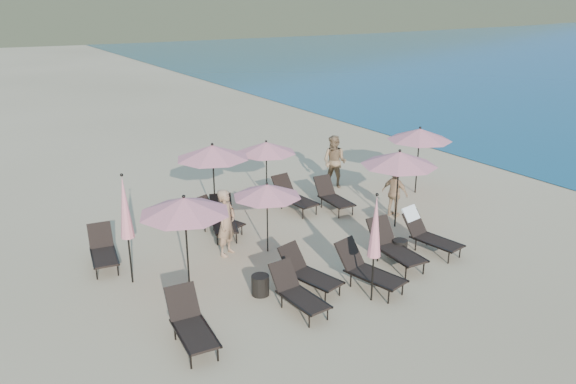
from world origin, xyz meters
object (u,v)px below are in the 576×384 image
lounger_10 (333,196)px  umbrella_open_0 (184,206)px  lounger_5 (427,232)px  umbrella_open_1 (267,191)px  lounger_1 (297,292)px  umbrella_open_5 (420,134)px  side_table_0 (260,285)px  beachgoer_b (335,162)px  lounger_8 (223,218)px  beachgoer_c (395,193)px  lounger_0 (191,323)px  umbrella_closed_0 (375,227)px  lounger_6 (103,250)px  umbrella_open_3 (213,152)px  umbrella_open_2 (399,159)px  side_table_1 (400,248)px  beachgoer_a (226,222)px  lounger_7 (217,218)px  umbrella_open_4 (266,147)px  lounger_3 (367,269)px  lounger_4 (394,246)px  lounger_2 (308,272)px  umbrella_closed_1 (125,208)px  lounger_9 (293,196)px

lounger_10 → umbrella_open_0: (-5.95, -2.25, 1.60)m
lounger_5 → umbrella_open_1: bearing=140.0°
lounger_1 → umbrella_open_5: 9.05m
side_table_0 → beachgoer_b: (6.09, 5.34, 0.71)m
lounger_8 → beachgoer_c: size_ratio=1.19×
lounger_0 → umbrella_closed_0: size_ratio=0.67×
side_table_0 → umbrella_open_0: bearing=132.6°
lounger_10 → beachgoer_c: (1.27, -1.53, 0.32)m
lounger_0 → beachgoer_c: (8.12, 3.01, 0.31)m
umbrella_open_5 → side_table_0: (-8.17, -3.32, -1.87)m
lounger_6 → umbrella_open_3: 4.44m
lounger_0 → lounger_1: (2.51, -0.04, -0.03)m
lounger_8 → side_table_0: (-0.85, -3.69, -0.22)m
lounger_6 → lounger_10: bearing=10.0°
umbrella_closed_0 → lounger_5: bearing=23.0°
lounger_10 → umbrella_open_5: bearing=-0.7°
umbrella_open_2 → beachgoer_c: bearing=50.4°
lounger_6 → side_table_0: lounger_6 is taller
lounger_5 → lounger_8: 5.79m
lounger_1 → umbrella_open_0: size_ratio=0.71×
lounger_5 → beachgoer_c: 2.55m
umbrella_open_0 → lounger_10: bearing=20.7°
lounger_8 → umbrella_open_5: umbrella_open_5 is taller
side_table_1 → umbrella_closed_0: bearing=-147.3°
lounger_5 → umbrella_open_5: 5.03m
beachgoer_a → lounger_7: bearing=41.4°
umbrella_open_4 → beachgoer_c: umbrella_open_4 is taller
lounger_3 → lounger_4: size_ratio=1.01×
umbrella_open_1 → umbrella_open_4: size_ratio=0.93×
lounger_0 → umbrella_closed_0: umbrella_closed_0 is taller
lounger_0 → side_table_0: lounger_0 is taller
lounger_5 → lounger_2: bearing=171.5°
umbrella_closed_1 → beachgoer_a: bearing=3.9°
lounger_4 → umbrella_closed_0: (-1.70, -1.15, 1.33)m
lounger_10 → beachgoer_c: size_ratio=1.10×
side_table_0 → beachgoer_b: size_ratio=0.26×
umbrella_closed_0 → beachgoer_c: bearing=42.5°
beachgoer_c → lounger_10: bearing=23.6°
lounger_7 → umbrella_open_4: 3.22m
lounger_1 → lounger_9: 6.15m
umbrella_open_4 → side_table_1: size_ratio=4.47×
lounger_9 → lounger_10: size_ratio=1.07×
lounger_6 → umbrella_open_0: bearing=-46.7°
umbrella_open_0 → beachgoer_a: bearing=33.9°
lounger_5 → side_table_0: lounger_5 is taller
lounger_2 → umbrella_open_0: 3.29m
umbrella_closed_0 → umbrella_closed_1: umbrella_closed_1 is taller
lounger_4 → lounger_9: size_ratio=1.02×
lounger_0 → umbrella_open_2: size_ratio=0.72×
lounger_4 → beachgoer_c: bearing=51.2°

